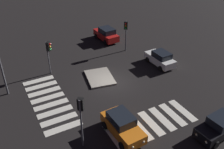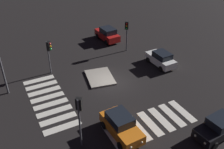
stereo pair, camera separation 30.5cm
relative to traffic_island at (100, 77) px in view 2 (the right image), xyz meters
The scene contains 11 objects.
ground_plane 1.58m from the traffic_island, 28.42° to the left, with size 80.00×80.00×0.00m, color black.
traffic_island is the anchor object (origin of this frame).
car_black 12.75m from the traffic_island, 21.21° to the left, with size 2.14×4.08×1.72m.
car_white 7.53m from the traffic_island, 84.57° to the left, with size 3.98×1.95×1.71m.
car_orange 8.51m from the traffic_island, 13.69° to the right, with size 4.23×2.12×1.81m.
car_red 9.94m from the traffic_island, 148.73° to the left, with size 4.33×2.21×1.84m.
traffic_light_south 6.09m from the traffic_island, 128.44° to the right, with size 0.54×0.54×3.78m.
traffic_light_east 9.82m from the traffic_island, 33.40° to the right, with size 0.53×0.54×4.30m.
traffic_light_west 7.74m from the traffic_island, 126.73° to the left, with size 0.53×0.54×3.97m.
crosswalk_near 6.09m from the traffic_island, 76.83° to the right, with size 8.75×3.20×0.02m.
crosswalk_side 8.38m from the traffic_island, ahead, with size 3.20×7.60×0.02m.
Camera 2 is at (19.51, -10.12, 14.71)m, focal length 40.53 mm.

